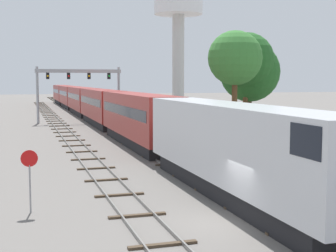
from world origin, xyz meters
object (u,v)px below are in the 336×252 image
stop_sign (30,172)px  trackside_tree_right (250,72)px  signal_gantry (79,82)px  passenger_train (90,102)px  trackside_tree_left (235,58)px  trackside_tree_mid (246,61)px  water_tower (178,13)px

stop_sign → trackside_tree_right: size_ratio=0.28×
trackside_tree_right → signal_gantry: bearing=130.3°
passenger_train → stop_sign: passenger_train is taller
passenger_train → trackside_tree_left: size_ratio=11.44×
signal_gantry → stop_sign: (-7.75, -47.05, -3.95)m
passenger_train → trackside_tree_mid: 30.52m
signal_gantry → passenger_train: bearing=68.7°
trackside_tree_left → stop_sign: bearing=-132.6°
signal_gantry → water_tower: 42.34m
signal_gantry → trackside_tree_mid: 26.40m
passenger_train → stop_sign: (-10.00, -52.80, -0.74)m
water_tower → passenger_train: bearing=-132.4°
signal_gantry → water_tower: water_tower is taller
trackside_tree_right → stop_sign: bearing=-132.1°
passenger_train → stop_sign: bearing=-100.7°
signal_gantry → trackside_tree_mid: trackside_tree_mid is taller
signal_gantry → water_tower: bearing=50.8°
trackside_tree_mid → trackside_tree_right: (1.07, 1.20, -1.15)m
stop_sign → trackside_tree_left: size_ratio=0.26×
passenger_train → stop_sign: size_ratio=43.84×
passenger_train → signal_gantry: 6.97m
signal_gantry → trackside_tree_right: trackside_tree_right is taller
water_tower → trackside_tree_left: bearing=-102.5°
stop_sign → trackside_tree_mid: 35.62m
passenger_train → water_tower: water_tower is taller
signal_gantry → trackside_tree_right: (16.85, -19.84, 1.15)m
signal_gantry → trackside_tree_left: trackside_tree_left is taller
stop_sign → trackside_tree_mid: (23.53, 26.01, 6.26)m
water_tower → trackside_tree_mid: size_ratio=2.26×
trackside_tree_mid → passenger_train: bearing=116.8°
signal_gantry → trackside_tree_left: bearing=-62.8°
stop_sign → trackside_tree_mid: size_ratio=0.26×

